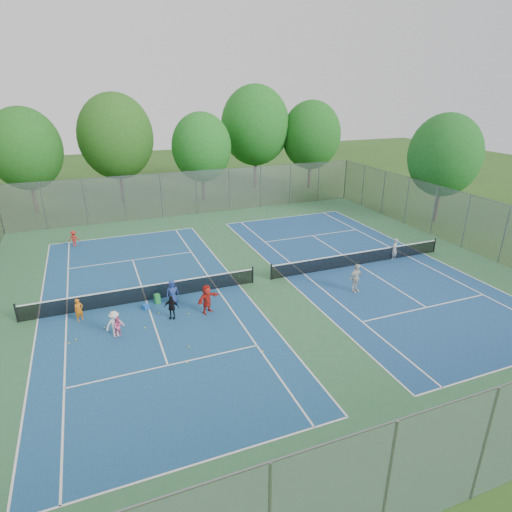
{
  "coord_description": "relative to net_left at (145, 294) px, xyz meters",
  "views": [
    {
      "loc": [
        -9.1,
        -22.01,
        11.2
      ],
      "look_at": [
        0.0,
        1.0,
        1.3
      ],
      "focal_mm": 30.0,
      "sensor_mm": 36.0,
      "label": 1
    }
  ],
  "objects": [
    {
      "name": "tennis_ball_6",
      "position": [
        -3.66,
        -2.86,
        -0.42
      ],
      "size": [
        0.07,
        0.07,
        0.07
      ],
      "primitive_type": "sphere",
      "color": "gold",
      "rests_on": "ground"
    },
    {
      "name": "fence_east",
      "position": [
        23.0,
        0.0,
        1.54
      ],
      "size": [
        0.1,
        32.0,
        4.0
      ],
      "primitive_type": "cube",
      "rotation": [
        0.0,
        0.0,
        1.57
      ],
      "color": "gray",
      "rests_on": "ground"
    },
    {
      "name": "student_a",
      "position": [
        -3.43,
        -0.97,
        0.16
      ],
      "size": [
        0.53,
        0.46,
        1.23
      ],
      "primitive_type": "imported",
      "rotation": [
        0.0,
        0.0,
        0.45
      ],
      "color": "orange",
      "rests_on": "ground"
    },
    {
      "name": "student_f",
      "position": [
        2.84,
        -2.56,
        0.35
      ],
      "size": [
        1.53,
        1.14,
        1.6
      ],
      "primitive_type": "imported",
      "rotation": [
        0.0,
        0.0,
        0.51
      ],
      "color": "red",
      "rests_on": "ground"
    },
    {
      "name": "tennis_ball_8",
      "position": [
        1.0,
        -1.45,
        -0.42
      ],
      "size": [
        0.07,
        0.07,
        0.07
      ],
      "primitive_type": "sphere",
      "color": "#B5D331",
      "rests_on": "ground"
    },
    {
      "name": "tree_nl",
      "position": [
        1.0,
        23.0,
        6.09
      ],
      "size": [
        7.2,
        7.2,
        10.69
      ],
      "color": "#443326",
      "rests_on": "ground"
    },
    {
      "name": "tree_nc",
      "position": [
        9.0,
        21.0,
        4.94
      ],
      "size": [
        6.0,
        6.0,
        8.85
      ],
      "color": "#443326",
      "rests_on": "ground"
    },
    {
      "name": "ball_crate",
      "position": [
        -0.13,
        -0.96,
        -0.33
      ],
      "size": [
        0.39,
        0.39,
        0.26
      ],
      "primitive_type": "cube",
      "rotation": [
        0.0,
        0.0,
        0.36
      ],
      "color": "blue",
      "rests_on": "ground"
    },
    {
      "name": "student_d",
      "position": [
        0.97,
        -2.47,
        0.2
      ],
      "size": [
        0.83,
        0.6,
        1.3
      ],
      "primitive_type": "imported",
      "rotation": [
        0.0,
        0.0,
        -0.41
      ],
      "color": "black",
      "rests_on": "ground"
    },
    {
      "name": "instructor",
      "position": [
        16.81,
        -0.03,
        0.3
      ],
      "size": [
        0.65,
        0.56,
        1.52
      ],
      "primitive_type": "imported",
      "rotation": [
        0.0,
        0.0,
        3.57
      ],
      "color": "#98989B",
      "rests_on": "ground"
    },
    {
      "name": "tennis_ball_9",
      "position": [
        1.15,
        -5.4,
        -0.42
      ],
      "size": [
        0.07,
        0.07,
        0.07
      ],
      "primitive_type": "sphere",
      "color": "yellow",
      "rests_on": "ground"
    },
    {
      "name": "tree_nr",
      "position": [
        16.0,
        24.0,
        6.59
      ],
      "size": [
        7.6,
        7.6,
        11.42
      ],
      "color": "#443326",
      "rests_on": "ground"
    },
    {
      "name": "ground",
      "position": [
        7.0,
        0.0,
        -0.46
      ],
      "size": [
        120.0,
        120.0,
        0.0
      ],
      "primitive_type": "plane",
      "color": "#284E18",
      "rests_on": "ground"
    },
    {
      "name": "tree_nw",
      "position": [
        -7.0,
        22.0,
        5.44
      ],
      "size": [
        6.4,
        6.4,
        9.58
      ],
      "color": "#443326",
      "rests_on": "ground"
    },
    {
      "name": "student_c",
      "position": [
        -1.85,
        -3.15,
        0.22
      ],
      "size": [
        0.96,
        0.7,
        1.35
      ],
      "primitive_type": "imported",
      "rotation": [
        0.0,
        0.0,
        0.25
      ],
      "color": "silver",
      "rests_on": "ground"
    },
    {
      "name": "tennis_ball_10",
      "position": [
        -0.49,
        -2.97,
        -0.42
      ],
      "size": [
        0.07,
        0.07,
        0.07
      ],
      "primitive_type": "sphere",
      "color": "#E8F539",
      "rests_on": "ground"
    },
    {
      "name": "tennis_ball_4",
      "position": [
        -3.97,
        -3.08,
        -0.42
      ],
      "size": [
        0.07,
        0.07,
        0.07
      ],
      "primitive_type": "sphere",
      "color": "yellow",
      "rests_on": "ground"
    },
    {
      "name": "child_far_baseline",
      "position": [
        -3.67,
        10.83,
        0.15
      ],
      "size": [
        0.88,
        0.67,
        1.21
      ],
      "primitive_type": "imported",
      "rotation": [
        0.0,
        0.0,
        2.82
      ],
      "color": "#B12319",
      "rests_on": "ground"
    },
    {
      "name": "court_left",
      "position": [
        0.0,
        0.0,
        -0.44
      ],
      "size": [
        10.97,
        23.77,
        0.01
      ],
      "primitive_type": "cube",
      "color": "navy",
      "rests_on": "court_pad"
    },
    {
      "name": "tree_ne",
      "position": [
        22.0,
        22.0,
        5.51
      ],
      "size": [
        6.6,
        6.6,
        9.77
      ],
      "color": "#443326",
      "rests_on": "ground"
    },
    {
      "name": "tennis_ball_3",
      "position": [
        -2.04,
        -1.9,
        -0.42
      ],
      "size": [
        0.07,
        0.07,
        0.07
      ],
      "primitive_type": "sphere",
      "color": "#E8F538",
      "rests_on": "ground"
    },
    {
      "name": "tennis_ball_7",
      "position": [
        1.85,
        -2.43,
        -0.42
      ],
      "size": [
        0.07,
        0.07,
        0.07
      ],
      "primitive_type": "sphere",
      "color": "#C1D231",
      "rests_on": "ground"
    },
    {
      "name": "tennis_ball_2",
      "position": [
        4.17,
        -6.97,
        -0.42
      ],
      "size": [
        0.07,
        0.07,
        0.07
      ],
      "primitive_type": "sphere",
      "color": "#EAF037",
      "rests_on": "ground"
    },
    {
      "name": "court_pad",
      "position": [
        7.0,
        0.0,
        -0.45
      ],
      "size": [
        32.0,
        32.0,
        0.01
      ],
      "primitive_type": "cube",
      "color": "#2E623B",
      "rests_on": "ground"
    },
    {
      "name": "tennis_ball_5",
      "position": [
        0.81,
        -6.56,
        -0.42
      ],
      "size": [
        0.07,
        0.07,
        0.07
      ],
      "primitive_type": "sphere",
      "color": "gold",
      "rests_on": "ground"
    },
    {
      "name": "teen_court_b",
      "position": [
        11.49,
        -3.3,
        0.41
      ],
      "size": [
        1.08,
        0.67,
        1.72
      ],
      "primitive_type": "imported",
      "rotation": [
        0.0,
        0.0,
        0.26
      ],
      "color": "silver",
      "rests_on": "ground"
    },
    {
      "name": "ball_hopper",
      "position": [
        0.54,
        -0.53,
        -0.18
      ],
      "size": [
        0.34,
        0.34,
        0.55
      ],
      "primitive_type": "cube",
      "rotation": [
        0.0,
        0.0,
        0.23
      ],
      "color": "green",
      "rests_on": "ground"
    },
    {
      "name": "tree_side_e",
      "position": [
        26.0,
        6.0,
        5.29
      ],
      "size": [
        6.0,
        6.0,
        9.2
      ],
      "color": "#443326",
      "rests_on": "ground"
    },
    {
      "name": "student_e",
      "position": [
        1.34,
        -0.91,
        0.25
      ],
      "size": [
        0.7,
        0.47,
        1.42
      ],
      "primitive_type": "imported",
      "rotation": [
        0.0,
        0.0,
        0.02
      ],
      "color": "navy",
      "rests_on": "ground"
    },
    {
      "name": "court_right",
      "position": [
        14.0,
        0.0,
        -0.44
      ],
      "size": [
        10.97,
        23.77,
        0.01
      ],
      "primitive_type": "cube",
      "color": "navy",
      "rests_on": "court_pad"
    },
    {
      "name": "fence_south",
      "position": [
        7.0,
        -16.0,
        1.54
      ],
      "size": [
        32.0,
        0.1,
        4.0
      ],
      "primitive_type": "cube",
      "color": "gray",
      "rests_on": "ground"
    },
    {
      "name": "tennis_ball_1",
      "position": [
        0.43,
        -1.71,
        -0.42
      ],
      "size": [
        0.07,
        0.07,
        0.07
      ],
      "primitive_type": "sphere",
      "color": "#C4DA32",
      "rests_on": "ground"
    },
    {
      "name": "net_left",
      "position": [
        0.0,
        0.0,
        0.0
      ],
      "size": [
        12.87,
        0.1,
        0.91
      ],
      "primitive_type": "cube",
      "color": "black",
      "rests_on": "ground"
    },
    {
      "name": "tennis_ball_0",
      "position": [
        -2.34,
        -2.22,
        -0.42
      ],
      "size": [
        0.07,
        0.07,
        0.07
      ],
      "primitive_type": "sphere",
      "color": "#E2EE37",
      "rests_on": "ground"
    },
    {
      "name": "net_right",
      "position": [
        14.0,
        0.0,
        0.0
      ],
      "size": [
        12.87,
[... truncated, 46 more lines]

